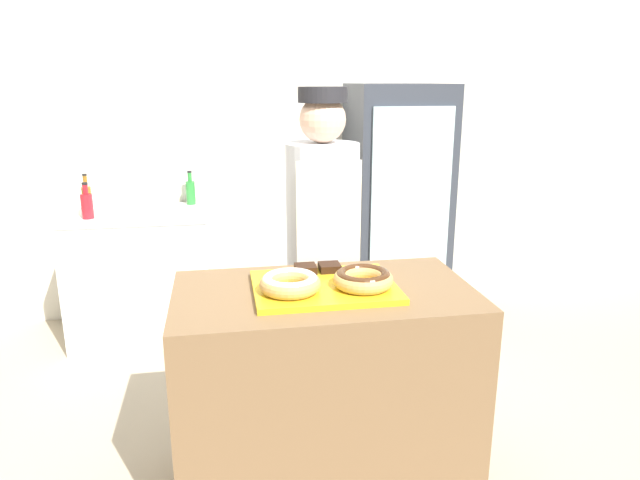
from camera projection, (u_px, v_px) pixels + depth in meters
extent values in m
cube|color=silver|center=(272.00, 133.00, 4.19)|extent=(8.00, 0.06, 2.70)
cube|color=brown|center=(324.00, 391.00, 2.41)|extent=(1.20, 0.68, 0.92)
cube|color=yellow|center=(324.00, 287.00, 2.28)|extent=(0.57, 0.44, 0.02)
torus|color=tan|center=(290.00, 284.00, 2.19)|extent=(0.24, 0.24, 0.06)
torus|color=white|center=(290.00, 280.00, 2.19)|extent=(0.21, 0.21, 0.04)
torus|color=tan|center=(363.00, 279.00, 2.24)|extent=(0.24, 0.24, 0.06)
torus|color=#472814|center=(363.00, 275.00, 2.24)|extent=(0.21, 0.21, 0.04)
cube|color=black|center=(306.00, 269.00, 2.42)|extent=(0.09, 0.09, 0.03)
cube|color=black|center=(330.00, 267.00, 2.43)|extent=(0.09, 0.09, 0.03)
cylinder|color=#4C4C51|center=(322.00, 339.00, 3.00)|extent=(0.26, 0.26, 0.82)
cylinder|color=silver|center=(322.00, 206.00, 2.81)|extent=(0.36, 0.36, 0.62)
cube|color=silver|center=(328.00, 294.00, 2.76)|extent=(0.30, 0.02, 1.29)
sphere|color=beige|center=(323.00, 119.00, 2.69)|extent=(0.22, 0.22, 0.22)
cylinder|color=#232328|center=(323.00, 95.00, 2.66)|extent=(0.23, 0.23, 0.07)
cube|color=#333842|center=(396.00, 206.00, 4.11)|extent=(0.66, 0.63, 1.70)
cube|color=silver|center=(410.00, 211.00, 3.79)|extent=(0.54, 0.02, 1.36)
cube|color=white|center=(142.00, 275.00, 3.92)|extent=(0.92, 0.63, 0.87)
cube|color=gray|center=(136.00, 216.00, 3.81)|extent=(0.92, 0.63, 0.01)
cylinder|color=red|center=(87.00, 206.00, 3.64)|extent=(0.07, 0.07, 0.16)
cylinder|color=red|center=(85.00, 189.00, 3.61)|extent=(0.03, 0.03, 0.06)
cylinder|color=black|center=(85.00, 184.00, 3.60)|extent=(0.04, 0.04, 0.01)
cylinder|color=#2D8C38|center=(191.00, 193.00, 4.05)|extent=(0.06, 0.06, 0.16)
cylinder|color=#2D8C38|center=(190.00, 177.00, 4.02)|extent=(0.03, 0.03, 0.06)
cylinder|color=black|center=(189.00, 172.00, 4.01)|extent=(0.03, 0.03, 0.01)
cylinder|color=#99661E|center=(87.00, 201.00, 3.72)|extent=(0.06, 0.06, 0.19)
cylinder|color=#99661E|center=(85.00, 181.00, 3.69)|extent=(0.03, 0.03, 0.07)
cylinder|color=black|center=(84.00, 175.00, 3.67)|extent=(0.03, 0.03, 0.01)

